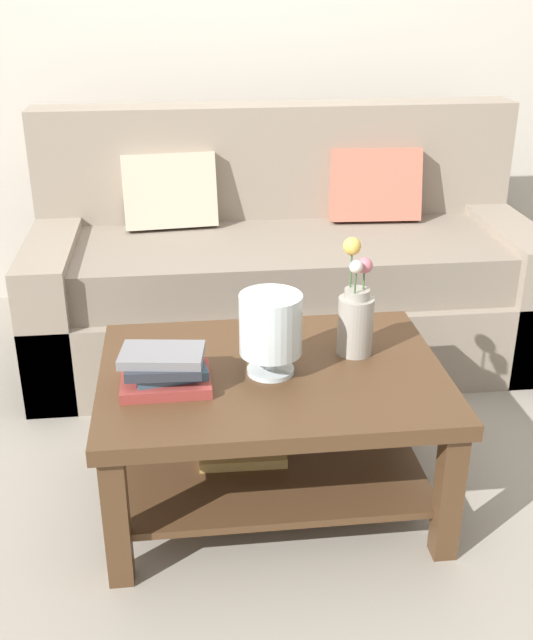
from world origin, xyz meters
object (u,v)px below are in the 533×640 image
object	(u,v)px
book_stack_main	(165,369)
glass_hurricane_vase	(271,327)
couch	(283,274)
coffee_table	(271,407)
flower_pitcher	(356,315)

from	to	relation	value
book_stack_main	glass_hurricane_vase	bearing A→B (deg)	7.62
book_stack_main	glass_hurricane_vase	distance (m)	0.33
couch	coffee_table	distance (m)	1.12
coffee_table	book_stack_main	world-z (taller)	book_stack_main
glass_hurricane_vase	book_stack_main	bearing A→B (deg)	-172.38
couch	flower_pitcher	distance (m)	1.05
glass_hurricane_vase	flower_pitcher	world-z (taller)	flower_pitcher
flower_pitcher	book_stack_main	bearing A→B (deg)	-166.31
coffee_table	book_stack_main	bearing A→B (deg)	-169.34
book_stack_main	glass_hurricane_vase	size ratio (longest dim) A/B	1.05
couch	book_stack_main	xyz separation A→B (m)	(-0.51, -1.17, 0.17)
couch	book_stack_main	world-z (taller)	couch
coffee_table	glass_hurricane_vase	xyz separation A→B (m)	(-0.00, -0.02, 0.29)
couch	flower_pitcher	bearing A→B (deg)	-85.03
glass_hurricane_vase	couch	bearing A→B (deg)	80.20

